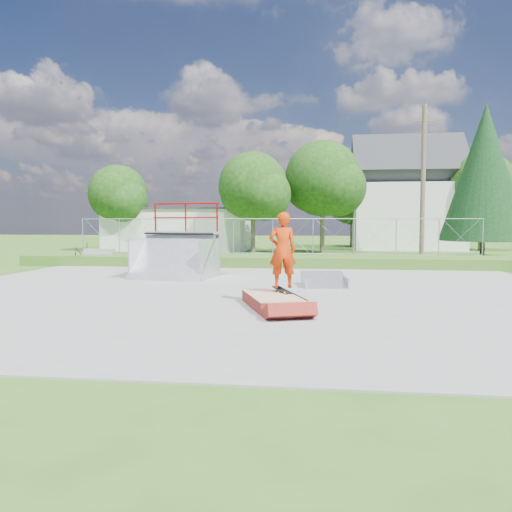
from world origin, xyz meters
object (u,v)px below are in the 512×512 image
(quarter_pipe, at_px, (174,240))
(flat_bank_ramp, at_px, (324,280))
(grind_box, at_px, (272,301))
(skater, at_px, (282,253))

(quarter_pipe, xyz_separation_m, flat_bank_ramp, (5.62, -1.76, -1.22))
(grind_box, height_order, skater, skater)
(grind_box, xyz_separation_m, flat_bank_ramp, (1.33, 4.19, 0.04))
(grind_box, bearing_deg, flat_bank_ramp, 53.00)
(quarter_pipe, xyz_separation_m, skater, (4.52, -5.55, -0.08))
(quarter_pipe, bearing_deg, skater, -42.85)
(flat_bank_ramp, relative_size, skater, 0.78)
(grind_box, xyz_separation_m, skater, (0.22, 0.40, 1.18))
(quarter_pipe, bearing_deg, flat_bank_ramp, -9.37)
(grind_box, distance_m, quarter_pipe, 7.45)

